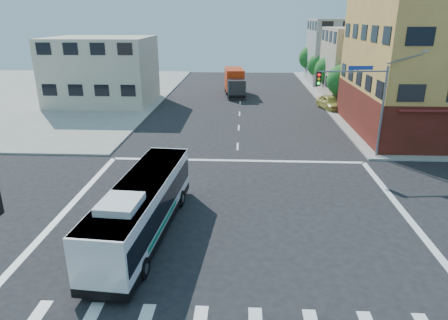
{
  "coord_description": "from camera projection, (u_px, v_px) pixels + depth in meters",
  "views": [
    {
      "loc": [
        0.44,
        -19.02,
        10.34
      ],
      "look_at": [
        -0.68,
        3.43,
        2.22
      ],
      "focal_mm": 32.0,
      "sensor_mm": 36.0,
      "label": 1
    }
  ],
  "objects": [
    {
      "name": "street_tree_a",
      "position": [
        344.0,
        79.0,
        45.85
      ],
      "size": [
        3.6,
        3.6,
        5.53
      ],
      "color": "#392114",
      "rests_on": "ground"
    },
    {
      "name": "street_tree_c",
      "position": [
        319.0,
        64.0,
        60.93
      ],
      "size": [
        3.4,
        3.4,
        5.29
      ],
      "color": "#392114",
      "rests_on": "ground"
    },
    {
      "name": "transit_bus",
      "position": [
        143.0,
        207.0,
        19.52
      ],
      "size": [
        3.11,
        10.83,
        3.17
      ],
      "rotation": [
        0.0,
        0.0,
        -0.08
      ],
      "color": "black",
      "rests_on": "ground"
    },
    {
      "name": "ground",
      "position": [
        233.0,
        221.0,
        21.4
      ],
      "size": [
        120.0,
        120.0,
        0.0
      ],
      "primitive_type": "plane",
      "color": "black",
      "rests_on": "ground"
    },
    {
      "name": "street_tree_d",
      "position": [
        311.0,
        56.0,
        68.3
      ],
      "size": [
        4.0,
        4.0,
        6.03
      ],
      "color": "#392114",
      "rests_on": "ground"
    },
    {
      "name": "box_truck",
      "position": [
        235.0,
        83.0,
        54.81
      ],
      "size": [
        3.11,
        8.03,
        3.52
      ],
      "rotation": [
        0.0,
        0.0,
        0.11
      ],
      "color": "#25252A",
      "rests_on": "ground"
    },
    {
      "name": "street_tree_b",
      "position": [
        330.0,
        69.0,
        53.31
      ],
      "size": [
        3.8,
        3.8,
        5.79
      ],
      "color": "#392114",
      "rests_on": "ground"
    },
    {
      "name": "building_west",
      "position": [
        102.0,
        71.0,
        48.99
      ],
      "size": [
        12.06,
        10.06,
        8.0
      ],
      "color": "beige",
      "rests_on": "ground"
    },
    {
      "name": "parked_car",
      "position": [
        330.0,
        102.0,
        46.78
      ],
      "size": [
        2.93,
        5.08,
        1.63
      ],
      "primitive_type": "imported",
      "rotation": [
        0.0,
        0.0,
        0.22
      ],
      "color": "#C5BA53",
      "rests_on": "ground"
    },
    {
      "name": "building_east_far",
      "position": [
        348.0,
        51.0,
        63.97
      ],
      "size": [
        12.06,
        10.06,
        10.0
      ],
      "color": "#A4A49F",
      "rests_on": "ground"
    },
    {
      "name": "building_east_near",
      "position": [
        374.0,
        65.0,
        50.99
      ],
      "size": [
        12.06,
        10.06,
        9.0
      ],
      "color": "tan",
      "rests_on": "ground"
    },
    {
      "name": "signal_mast_ne",
      "position": [
        362.0,
        94.0,
        29.26
      ],
      "size": [
        7.91,
        1.13,
        8.07
      ],
      "color": "slate",
      "rests_on": "ground"
    }
  ]
}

